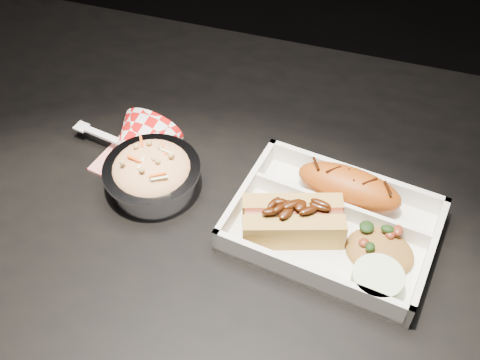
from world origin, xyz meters
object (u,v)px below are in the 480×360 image
Objects in this scene: foil_coleslaw_cup at (152,173)px; napkin_fork at (133,149)px; food_tray at (333,227)px; fried_pastry at (349,187)px; dining_table at (230,254)px; hotdog at (293,219)px.

napkin_fork is at bearing 137.87° from foil_coleslaw_cup.
fried_pastry reaches higher than food_tray.
food_tray is 1.95× the size of fried_pastry.
food_tray is 2.11× the size of foil_coleslaw_cup.
food_tray is 0.30m from napkin_fork.
hotdog reaches higher than dining_table.
foil_coleslaw_cup reaches higher than fried_pastry.
hotdog is at bearing -6.37° from foil_coleslaw_cup.
food_tray is at bearing -0.52° from foil_coleslaw_cup.
hotdog is 0.80× the size of napkin_fork.
napkin_fork is (-0.25, 0.07, -0.02)m from hotdog.
napkin_fork is at bearing 159.84° from dining_table.
foil_coleslaw_cup reaches higher than dining_table.
dining_table is 9.26× the size of foil_coleslaw_cup.
fried_pastry is at bearing 35.09° from hotdog.
foil_coleslaw_cup is (-0.25, 0.00, 0.02)m from food_tray.
foil_coleslaw_cup is 0.07m from napkin_fork.
hotdog is 0.26m from napkin_fork.
hotdog is (0.09, -0.01, 0.12)m from dining_table.
napkin_fork reaches higher than food_tray.
foil_coleslaw_cup is (-0.20, 0.02, -0.00)m from hotdog.
dining_table is 6.99× the size of napkin_fork.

